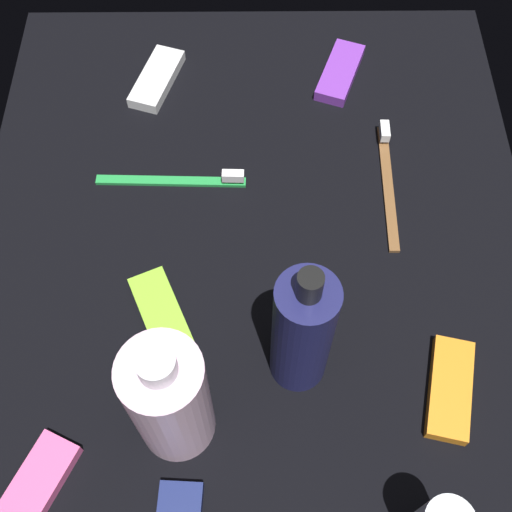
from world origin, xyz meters
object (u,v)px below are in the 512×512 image
snack_bar_purple (342,72)px  snack_bar_pink (36,491)px  bodywash_bottle (172,400)px  snack_bar_orange (453,389)px  snack_bar_lime (164,315)px  lotion_bottle (305,332)px  toothbrush_green (182,179)px  toothbrush_brown (390,177)px  snack_bar_white (159,79)px

snack_bar_purple → snack_bar_pink: bearing=-11.1°
bodywash_bottle → snack_bar_orange: 28.15cm
snack_bar_orange → snack_bar_lime: same height
lotion_bottle → snack_bar_orange: lotion_bottle is taller
snack_bar_purple → snack_bar_lime: size_ratio=1.00×
toothbrush_green → snack_bar_orange: 38.50cm
toothbrush_brown → snack_bar_purple: 17.68cm
toothbrush_green → snack_bar_white: 16.72cm
lotion_bottle → snack_bar_lime: (-5.35, -14.19, -7.79)cm
bodywash_bottle → snack_bar_white: bearing=-173.6°
snack_bar_orange → toothbrush_green: bearing=-119.6°
toothbrush_green → snack_bar_purple: 26.69cm
snack_bar_pink → snack_bar_lime: bearing=174.1°
snack_bar_pink → snack_bar_orange: size_ratio=1.00×
bodywash_bottle → snack_bar_white: size_ratio=1.71×
snack_bar_white → snack_bar_orange: same height
toothbrush_brown → snack_bar_orange: (26.26, 3.40, 0.14)cm
toothbrush_green → snack_bar_pink: (35.54, -11.82, 0.14)cm
lotion_bottle → snack_bar_purple: (-40.45, 7.19, -7.79)cm
snack_bar_pink → snack_bar_lime: size_ratio=1.00×
lotion_bottle → snack_bar_white: 43.70cm
bodywash_bottle → snack_bar_orange: size_ratio=1.71×
toothbrush_green → snack_bar_lime: (17.86, -1.01, 0.14)cm
toothbrush_brown → snack_bar_orange: bearing=7.4°
toothbrush_green → toothbrush_brown: (-0.15, 24.90, 0.00)cm
lotion_bottle → snack_bar_orange: size_ratio=1.86×
snack_bar_purple → snack_bar_orange: 44.06cm
snack_bar_orange → snack_bar_lime: bearing=-92.7°
lotion_bottle → toothbrush_green: size_ratio=1.08×
snack_bar_orange → lotion_bottle: bearing=-87.8°
bodywash_bottle → snack_bar_orange: bearing=96.7°
toothbrush_green → snack_bar_orange: size_ratio=1.73×
toothbrush_brown → snack_bar_purple: size_ratio=1.73×
snack_bar_purple → bodywash_bottle: bearing=-2.1°
snack_bar_white → toothbrush_brown: bearing=78.9°
lotion_bottle → toothbrush_brown: lotion_bottle is taller
lotion_bottle → snack_bar_pink: 28.95cm
toothbrush_green → toothbrush_brown: size_ratio=1.00×
snack_bar_white → snack_bar_orange: (42.38, 32.14, 0.00)cm
bodywash_bottle → snack_bar_pink: (6.28, -13.11, -7.27)cm
snack_bar_purple → snack_bar_orange: (43.34, 7.93, 0.00)cm
snack_bar_lime → bodywash_bottle: bearing=-12.3°
snack_bar_white → snack_bar_orange: 53.19cm
lotion_bottle → toothbrush_brown: (-23.36, 11.72, -7.93)cm
snack_bar_purple → snack_bar_lime: 41.10cm
snack_bar_pink → snack_bar_purple: size_ratio=1.00×
bodywash_bottle → snack_bar_pink: bodywash_bottle is taller
lotion_bottle → bodywash_bottle: bearing=-63.0°
bodywash_bottle → toothbrush_green: 30.21cm
snack_bar_purple → snack_bar_lime: bearing=-11.1°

